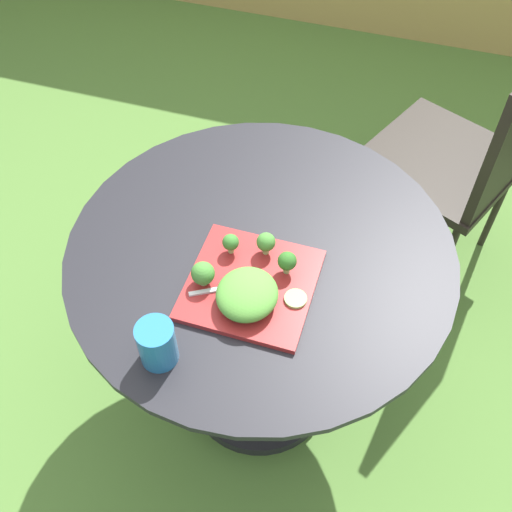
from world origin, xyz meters
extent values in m
plane|color=#4C7533|center=(0.00, 0.00, 0.00)|extent=(12.00, 12.00, 0.00)
cylinder|color=black|center=(0.00, 0.00, 0.69)|extent=(0.90, 0.90, 0.02)
cylinder|color=black|center=(0.00, 0.00, 0.36)|extent=(0.06, 0.06, 0.64)
cylinder|color=black|center=(0.00, 0.00, 0.02)|extent=(0.44, 0.44, 0.04)
cube|color=black|center=(0.39, 0.74, 0.43)|extent=(0.58, 0.58, 0.03)
cylinder|color=black|center=(0.30, 0.98, 0.22)|extent=(0.02, 0.02, 0.43)
cylinder|color=black|center=(0.15, 0.65, 0.22)|extent=(0.02, 0.02, 0.43)
cylinder|color=black|center=(0.62, 0.83, 0.22)|extent=(0.02, 0.02, 0.43)
cylinder|color=black|center=(0.47, 0.50, 0.22)|extent=(0.02, 0.02, 0.43)
cube|color=maroon|center=(0.01, -0.11, 0.71)|extent=(0.27, 0.27, 0.01)
cylinder|color=#236BA8|center=(-0.11, -0.33, 0.75)|extent=(0.08, 0.08, 0.10)
cylinder|color=#1E5B8F|center=(-0.11, -0.33, 0.74)|extent=(0.07, 0.07, 0.07)
cube|color=silver|center=(-0.06, -0.15, 0.72)|extent=(0.10, 0.06, 0.00)
cube|color=silver|center=(0.01, -0.11, 0.72)|extent=(0.05, 0.04, 0.00)
ellipsoid|color=#519338|center=(0.02, -0.16, 0.75)|extent=(0.13, 0.14, 0.06)
cylinder|color=#99B770|center=(-0.09, -0.14, 0.72)|extent=(0.02, 0.02, 0.01)
sphere|color=#427F33|center=(-0.09, -0.14, 0.75)|extent=(0.05, 0.05, 0.05)
cylinder|color=#99B770|center=(0.02, -0.02, 0.73)|extent=(0.01, 0.01, 0.02)
sphere|color=#427F33|center=(0.02, -0.02, 0.75)|extent=(0.04, 0.04, 0.04)
cylinder|color=#99B770|center=(-0.06, -0.04, 0.73)|extent=(0.01, 0.01, 0.02)
sphere|color=#38752D|center=(-0.06, -0.04, 0.75)|extent=(0.04, 0.04, 0.04)
cylinder|color=#99B770|center=(0.08, -0.06, 0.73)|extent=(0.01, 0.01, 0.02)
sphere|color=#2D6623|center=(0.08, -0.06, 0.75)|extent=(0.04, 0.04, 0.04)
cylinder|color=#8EB766|center=(0.11, -0.12, 0.72)|extent=(0.05, 0.05, 0.01)
camera|label=1|loc=(0.26, -0.85, 1.79)|focal=43.05mm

